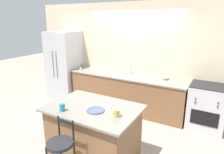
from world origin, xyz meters
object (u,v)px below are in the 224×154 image
object	(u,v)px
refrigerator	(65,65)
bar_stool_near	(61,152)
tumbler_cup	(62,107)
dinner_plate	(96,110)
wine_glass	(112,103)
soap_bottle	(81,69)
coffee_mug	(116,113)
oven_range	(207,107)
pumpkin_decoration	(166,77)

from	to	relation	value
refrigerator	bar_stool_near	xyz separation A→B (m)	(2.37, -2.68, -0.38)
refrigerator	tumbler_cup	world-z (taller)	refrigerator
dinner_plate	wine_glass	xyz separation A→B (m)	(0.22, 0.10, 0.13)
wine_glass	soap_bottle	distance (m)	2.66
bar_stool_near	soap_bottle	bearing A→B (deg)	123.04
wine_glass	soap_bottle	bearing A→B (deg)	138.30
wine_glass	soap_bottle	xyz separation A→B (m)	(-1.98, 1.77, -0.12)
refrigerator	dinner_plate	bearing A→B (deg)	-39.31
bar_stool_near	tumbler_cup	xyz separation A→B (m)	(-0.30, 0.38, 0.42)
wine_glass	coffee_mug	xyz separation A→B (m)	(0.14, -0.10, -0.09)
dinner_plate	coffee_mug	world-z (taller)	coffee_mug
oven_range	tumbler_cup	size ratio (longest dim) A/B	8.16
coffee_mug	tumbler_cup	xyz separation A→B (m)	(-0.79, -0.25, 0.01)
oven_range	bar_stool_near	bearing A→B (deg)	-119.03
oven_range	wine_glass	bearing A→B (deg)	-120.31
refrigerator	wine_glass	bearing A→B (deg)	-35.56
bar_stool_near	wine_glass	distance (m)	0.96
wine_glass	dinner_plate	bearing A→B (deg)	-154.46
pumpkin_decoration	wine_glass	bearing A→B (deg)	-96.21
dinner_plate	bar_stool_near	bearing A→B (deg)	-101.88
dinner_plate	wine_glass	world-z (taller)	wine_glass
bar_stool_near	oven_range	bearing A→B (deg)	60.97
dinner_plate	tumbler_cup	world-z (taller)	tumbler_cup
refrigerator	dinner_plate	xyz separation A→B (m)	(2.50, -2.05, -0.01)
bar_stool_near	pumpkin_decoration	bearing A→B (deg)	78.52
bar_stool_near	tumbler_cup	distance (m)	0.64
bar_stool_near	soap_bottle	world-z (taller)	soap_bottle
refrigerator	pumpkin_decoration	world-z (taller)	refrigerator
oven_range	soap_bottle	distance (m)	3.21
dinner_plate	tumbler_cup	bearing A→B (deg)	-149.82
coffee_mug	tumbler_cup	distance (m)	0.83
refrigerator	coffee_mug	xyz separation A→B (m)	(2.85, -2.05, 0.03)
bar_stool_near	wine_glass	xyz separation A→B (m)	(0.35, 0.74, 0.50)
refrigerator	soap_bottle	world-z (taller)	refrigerator
oven_range	tumbler_cup	world-z (taller)	tumbler_cup
coffee_mug	soap_bottle	bearing A→B (deg)	138.55
bar_stool_near	dinner_plate	distance (m)	0.75
wine_glass	soap_bottle	size ratio (longest dim) A/B	1.39
dinner_plate	soap_bottle	xyz separation A→B (m)	(-1.77, 1.87, 0.01)
dinner_plate	wine_glass	bearing A→B (deg)	25.54
oven_range	pumpkin_decoration	size ratio (longest dim) A/B	6.47
coffee_mug	wine_glass	bearing A→B (deg)	142.55
pumpkin_decoration	soap_bottle	xyz separation A→B (m)	(-2.22, -0.37, 0.00)
bar_stool_near	soap_bottle	size ratio (longest dim) A/B	7.14
wine_glass	pumpkin_decoration	world-z (taller)	wine_glass
dinner_plate	pumpkin_decoration	bearing A→B (deg)	78.63
wine_glass	coffee_mug	size ratio (longest dim) A/B	1.55
dinner_plate	coffee_mug	xyz separation A→B (m)	(0.35, 0.00, 0.04)
oven_range	pumpkin_decoration	world-z (taller)	pumpkin_decoration
tumbler_cup	pumpkin_decoration	world-z (taller)	tumbler_cup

